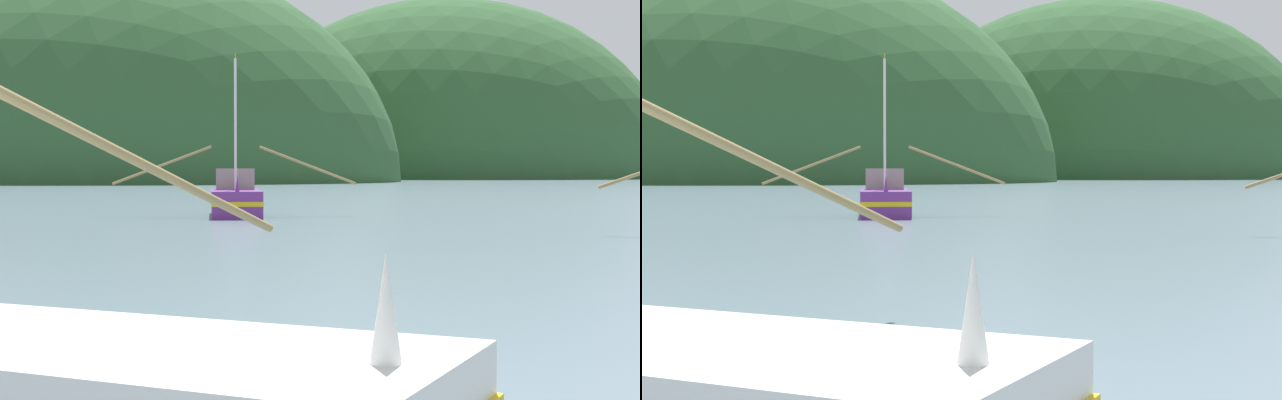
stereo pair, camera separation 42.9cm
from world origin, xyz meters
TOP-DOWN VIEW (x-y plane):
  - hill_far_center at (57.11, 248.14)m, footprint 115.34×92.27m
  - hill_mid_left at (-18.46, 180.36)m, footprint 103.41×82.73m
  - fishing_boat_purple at (2.63, 47.39)m, footprint 11.48×6.88m

SIDE VIEW (x-z plane):
  - hill_far_center at x=57.11m, z-range -45.91..45.91m
  - hill_mid_left at x=-18.46m, z-range -40.51..40.51m
  - fishing_boat_purple at x=2.63m, z-range -3.05..4.59m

